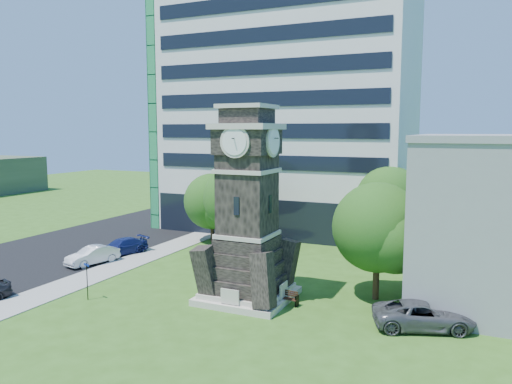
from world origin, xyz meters
The scene contains 14 objects.
ground centered at (0.00, 0.00, 0.00)m, with size 160.00×160.00×0.00m, color #325919.
sidewalk centered at (-9.50, 5.00, 0.03)m, with size 3.00×70.00×0.06m, color gray.
street centered at (-18.00, 5.00, 0.01)m, with size 14.00×80.00×0.02m, color black.
clock_tower centered at (3.00, 2.00, 5.28)m, with size 5.40×5.40×12.22m.
office_tall centered at (-3.20, 25.84, 14.22)m, with size 26.20×15.11×28.60m.
car_street_mid centered at (-11.89, 4.32, 0.71)m, with size 1.50×4.31×1.42m, color #B9BBC2.
car_street_north centered at (-11.86, 7.82, 0.68)m, with size 1.91×4.71×1.37m, color navy.
car_east_lot centered at (13.71, 1.61, 0.75)m, with size 2.48×5.37×1.49m, color #4F5055.
park_bench centered at (5.50, 2.02, 0.49)m, with size 1.78×0.48×0.92m.
street_sign centered at (-6.14, -2.37, 1.51)m, with size 0.58×0.06×2.42m.
tree_nw centered at (-7.10, 15.42, 3.77)m, with size 5.88×5.34×6.60m.
tree_nc centered at (-3.61, 13.80, 4.45)m, with size 6.62×6.02×7.64m.
tree_ne centered at (8.95, 18.81, 4.43)m, with size 6.50×5.91×7.57m.
tree_east centered at (10.50, 5.34, 4.45)m, with size 6.23×5.66×7.47m.
Camera 1 is at (16.22, -25.70, 10.67)m, focal length 35.00 mm.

